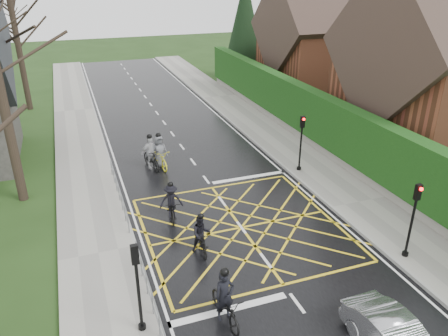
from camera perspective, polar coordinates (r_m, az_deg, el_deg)
ground at (r=19.08m, az=2.28°, el=-7.78°), size 120.00×120.00×0.00m
road at (r=19.08m, az=2.28°, el=-7.77°), size 9.00×80.00×0.01m
sidewalk_right at (r=21.74m, az=17.15°, el=-4.39°), size 3.00×80.00×0.15m
sidewalk_left at (r=18.01m, az=-16.04°, el=-10.77°), size 3.00×80.00×0.15m
stone_wall at (r=26.97m, az=12.86°, el=2.51°), size 0.50×38.00×0.70m
hedge at (r=26.38m, az=13.22°, el=6.03°), size 0.90×38.00×2.80m
house_far at (r=39.42m, az=12.93°, el=15.47°), size 9.80×8.80×10.30m
conifer at (r=44.56m, az=2.72°, el=17.85°), size 4.60×4.60×10.00m
tree_far at (r=37.14m, az=-25.93°, el=17.63°), size 8.40×8.40×10.40m
railing_south at (r=14.86m, az=-9.75°, el=-15.23°), size 0.05×5.04×1.03m
railing_north at (r=21.16m, az=-13.63°, el=-2.60°), size 0.05×6.04×1.03m
traffic_light_ne at (r=23.76m, az=10.00°, el=3.11°), size 0.24×0.31×3.21m
traffic_light_se at (r=17.74m, az=23.33°, el=-6.47°), size 0.24×0.31×3.21m
traffic_light_sw at (r=13.50m, az=-11.13°, el=-15.28°), size 0.24×0.31×3.21m
cyclist_rear at (r=14.34m, az=0.17°, el=-17.31°), size 0.86×2.05×1.94m
cyclist_back at (r=17.30m, az=-2.94°, el=-9.04°), size 0.81×1.72×1.69m
cyclist_mid at (r=19.62m, az=-6.85°, el=-4.79°), size 1.12×1.89×1.76m
cyclist_front at (r=24.54m, az=-9.53°, el=1.55°), size 1.16×2.09×2.02m
cyclist_lead at (r=24.63m, az=-8.40°, el=1.62°), size 1.03×2.18×2.04m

